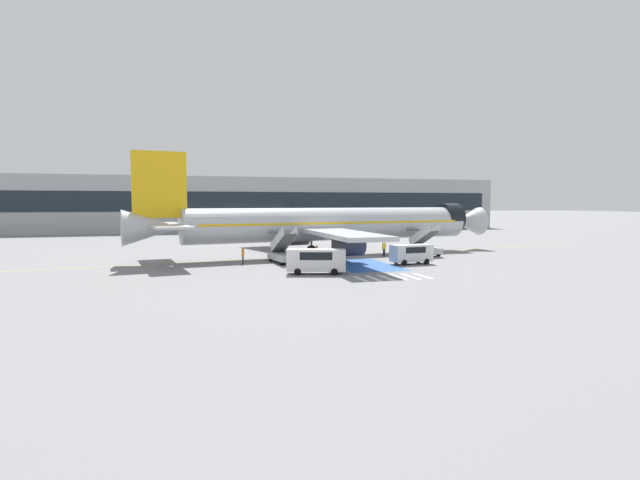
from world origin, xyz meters
The scene contains 20 objects.
ground_plane centered at (0.00, 0.00, 0.00)m, with size 600.00×600.00×0.00m, color slate.
apron_leadline_yellow centered at (-1.74, 0.30, 0.00)m, with size 0.20×81.30×0.01m, color gold.
apron_stand_patch_blue centered at (-1.74, -9.73, 0.00)m, with size 6.16×10.84×0.01m, color #2856A8.
apron_walkway_bar_0 centered at (-5.34, -18.61, 0.00)m, with size 0.44×3.60×0.01m, color silver.
apron_walkway_bar_1 centered at (-4.14, -18.61, 0.00)m, with size 0.44×3.60×0.01m, color silver.
apron_walkway_bar_2 centered at (-2.94, -18.61, 0.00)m, with size 0.44×3.60×0.01m, color silver.
apron_walkway_bar_3 centered at (-1.74, -18.61, 0.00)m, with size 0.44×3.60×0.01m, color silver.
apron_walkway_bar_4 centered at (-0.54, -18.61, 0.00)m, with size 0.44×3.60×0.01m, color silver.
apron_walkway_bar_5 centered at (0.66, -18.61, 0.00)m, with size 0.44×3.60×0.01m, color silver.
airliner centered at (-2.41, 0.20, 3.92)m, with size 47.88×36.33×12.09m.
boarding_stairs_forward centered at (9.07, -2.74, 0.99)m, with size 2.87×5.45×4.00m.
boarding_stairs_aft centered at (-9.38, -5.44, 1.01)m, with size 2.87×5.45×4.13m.
fuel_tanker centered at (-10.95, 27.88, 1.79)m, with size 10.34×3.01×3.54m.
service_van_0 centered at (-8.24, -14.69, 1.38)m, with size 5.69×3.25×2.31m.
service_van_1 centered at (3.57, -10.41, 1.26)m, with size 4.59×2.19×2.10m.
ground_crew_0 centered at (-5.27, -4.20, 1.01)m, with size 0.26×0.45×1.76m.
ground_crew_1 centered at (3.82, -2.48, 1.09)m, with size 0.45×0.27×1.87m.
ground_crew_2 centered at (-13.85, -5.49, 1.04)m, with size 0.35×0.48×1.80m.
ground_crew_3 centered at (5.16, -4.84, 0.96)m, with size 0.43×0.48×1.68m.
terminal_building centered at (-7.60, 60.35, 6.24)m, with size 131.80×12.10×12.48m.
Camera 1 is at (-20.54, -58.89, 6.61)m, focal length 28.00 mm.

